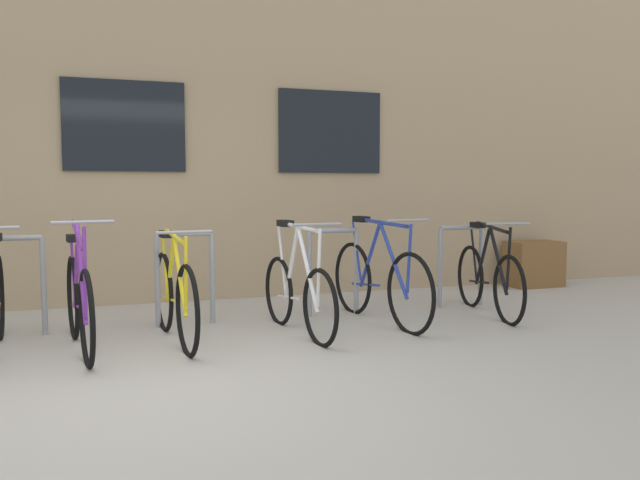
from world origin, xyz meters
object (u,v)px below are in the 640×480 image
at_px(bicycle_blue, 379,281).
at_px(bicycle_black, 488,278).
at_px(bicycle_white, 298,292).
at_px(planter_box, 534,264).
at_px(bicycle_purple, 79,302).
at_px(bicycle_yellow, 174,296).

bearing_deg(bicycle_blue, bicycle_black, -0.44).
height_order(bicycle_white, bicycle_blue, bicycle_blue).
bearing_deg(bicycle_blue, planter_box, 26.14).
distance_m(bicycle_black, planter_box, 2.18).
bearing_deg(bicycle_purple, planter_box, 16.18).
distance_m(bicycle_white, bicycle_blue, 0.92).
distance_m(bicycle_white, bicycle_black, 2.14).
bearing_deg(bicycle_white, bicycle_yellow, 176.94).
xyz_separation_m(bicycle_black, planter_box, (1.65, 1.42, -0.08)).
height_order(bicycle_yellow, planter_box, bicycle_yellow).
xyz_separation_m(bicycle_white, bicycle_purple, (-1.84, -0.00, 0.02)).
xyz_separation_m(bicycle_white, bicycle_yellow, (-1.08, 0.06, 0.02)).
bearing_deg(bicycle_purple, bicycle_yellow, 4.54).
xyz_separation_m(bicycle_blue, bicycle_yellow, (-1.98, -0.16, -0.02)).
bearing_deg(bicycle_purple, bicycle_blue, 4.51).
distance_m(bicycle_purple, bicycle_yellow, 0.76).
xyz_separation_m(bicycle_white, bicycle_blue, (0.89, 0.21, 0.03)).
height_order(bicycle_black, planter_box, bicycle_black).
distance_m(bicycle_white, bicycle_yellow, 1.08).
distance_m(bicycle_white, planter_box, 4.11).
bearing_deg(planter_box, bicycle_black, -139.20).
bearing_deg(bicycle_white, planter_box, 23.32).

